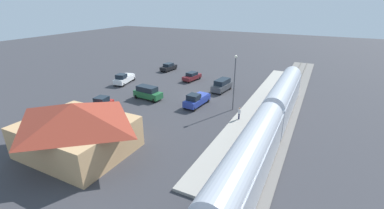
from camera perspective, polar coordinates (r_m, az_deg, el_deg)
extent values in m
plane|color=#38383D|center=(45.30, 1.51, 1.88)|extent=(200.00, 200.00, 0.00)
cube|color=slate|center=(41.67, 19.16, -1.08)|extent=(4.80, 70.00, 0.18)
cube|color=#59544C|center=(41.55, 20.16, -1.06)|extent=(0.10, 70.00, 0.12)
cube|color=#59544C|center=(41.69, 18.22, -0.72)|extent=(0.10, 70.00, 0.12)
cube|color=#A8A399|center=(42.24, 13.85, -0.08)|extent=(3.20, 46.00, 0.30)
cube|color=#ADB2BC|center=(39.67, 19.22, 0.97)|extent=(2.90, 17.61, 3.70)
cube|color=#19389E|center=(39.95, 17.11, 0.92)|extent=(0.04, 16.20, 0.36)
cylinder|color=#ADB2BC|center=(39.11, 19.54, 3.37)|extent=(2.75, 16.90, 2.76)
cube|color=#ADB2BC|center=(23.35, 12.03, -13.47)|extent=(2.90, 17.61, 3.70)
cube|color=#19389E|center=(23.83, 8.51, -13.28)|extent=(0.04, 16.20, 0.36)
cylinder|color=#ADB2BC|center=(22.40, 12.38, -9.81)|extent=(2.75, 16.90, 2.76)
cube|color=tan|center=(30.85, -23.71, -6.51)|extent=(10.82, 8.80, 3.55)
pyramid|color=maroon|center=(29.70, -24.53, -1.66)|extent=(11.62, 9.60, 2.13)
cube|color=#4C3323|center=(33.73, -17.88, -4.59)|extent=(1.10, 0.08, 2.10)
cylinder|color=#23284C|center=(36.20, 10.23, -2.55)|extent=(0.22, 0.22, 0.85)
cylinder|color=silver|center=(35.91, 10.31, -1.48)|extent=(0.36, 0.36, 0.62)
sphere|color=tan|center=(35.74, 10.35, -0.85)|extent=(0.24, 0.24, 0.24)
cube|color=#283D9E|center=(40.89, 1.10, 0.89)|extent=(2.39, 5.54, 0.92)
cube|color=#19232D|center=(39.75, 0.36, 1.62)|extent=(1.86, 1.86, 0.84)
cylinder|color=black|center=(38.94, 0.58, -0.95)|extent=(0.22, 0.76, 0.76)
cylinder|color=black|center=(39.78, -1.54, -0.44)|extent=(0.22, 0.76, 0.76)
cylinder|color=black|center=(42.42, 3.57, 0.98)|extent=(0.22, 0.76, 0.76)
cylinder|color=black|center=(43.19, 1.56, 1.40)|extent=(0.22, 0.76, 0.76)
cube|color=#283D9E|center=(41.46, 1.77, 2.01)|extent=(2.10, 3.11, 0.20)
cube|color=red|center=(40.59, -19.92, -0.64)|extent=(2.67, 5.62, 0.92)
cube|color=#19232D|center=(41.02, -19.21, 1.01)|extent=(1.94, 1.95, 0.84)
cylinder|color=black|center=(42.81, -19.00, -0.03)|extent=(0.22, 0.76, 0.76)
cylinder|color=black|center=(41.81, -17.13, -0.32)|extent=(0.22, 0.76, 0.76)
cylinder|color=black|center=(39.82, -22.69, -2.21)|extent=(0.22, 0.76, 0.76)
cylinder|color=black|center=(38.74, -20.77, -2.58)|extent=(0.22, 0.76, 0.76)
cube|color=red|center=(39.73, -20.85, -0.39)|extent=(2.25, 3.19, 0.20)
cube|color=black|center=(62.25, -5.15, 8.06)|extent=(2.23, 4.65, 0.76)
cube|color=#19232D|center=(62.08, -5.17, 8.69)|extent=(1.81, 2.30, 0.64)
cylinder|color=black|center=(64.12, -4.80, 8.13)|extent=(0.22, 0.68, 0.68)
cylinder|color=black|center=(63.20, -3.62, 7.96)|extent=(0.22, 0.68, 0.68)
cylinder|color=black|center=(61.52, -6.69, 7.47)|extent=(0.22, 0.68, 0.68)
cylinder|color=black|center=(60.56, -5.50, 7.29)|extent=(0.22, 0.68, 0.68)
cube|color=white|center=(53.82, -14.59, 5.37)|extent=(2.96, 5.68, 0.92)
cube|color=#19232D|center=(52.74, -15.23, 5.97)|extent=(2.02, 2.03, 0.84)
cylinder|color=black|center=(51.76, -14.89, 4.16)|extent=(0.22, 0.76, 0.76)
cylinder|color=black|center=(52.64, -16.51, 4.28)|extent=(0.22, 0.76, 0.76)
cylinder|color=black|center=(55.33, -12.68, 5.49)|extent=(0.22, 0.76, 0.76)
cylinder|color=black|center=(56.15, -14.24, 5.59)|extent=(0.22, 0.76, 0.76)
cube|color=white|center=(54.46, -14.16, 6.22)|extent=(2.40, 3.27, 0.20)
cube|color=maroon|center=(54.09, -0.03, 6.03)|extent=(2.53, 4.73, 0.76)
cube|color=#19232D|center=(53.90, -0.03, 6.75)|extent=(1.94, 2.39, 0.64)
cylinder|color=black|center=(55.97, 0.34, 6.17)|extent=(0.22, 0.68, 0.68)
cylinder|color=black|center=(55.09, 1.70, 5.91)|extent=(0.22, 0.68, 0.68)
cylinder|color=black|center=(53.35, -1.80, 5.37)|extent=(0.22, 0.68, 0.68)
cylinder|color=black|center=(52.43, -0.41, 5.08)|extent=(0.22, 0.68, 0.68)
cube|color=#236638|center=(44.23, -9.61, 2.23)|extent=(5.05, 2.37, 1.00)
cube|color=#19232D|center=(44.03, -9.83, 3.41)|extent=(3.57, 2.01, 0.88)
cylinder|color=black|center=(43.85, -6.95, 1.51)|extent=(0.22, 0.68, 0.68)
cylinder|color=black|center=(42.62, -8.39, 0.82)|extent=(0.22, 0.68, 0.68)
cylinder|color=black|center=(46.21, -10.66, 2.35)|extent=(0.22, 0.68, 0.68)
cylinder|color=black|center=(45.04, -12.11, 1.72)|extent=(0.22, 0.68, 0.68)
cube|color=#47494F|center=(47.76, 6.53, 3.87)|extent=(2.50, 5.09, 1.00)
cube|color=#19232D|center=(47.61, 6.66, 5.00)|extent=(2.10, 3.60, 0.88)
cylinder|color=black|center=(45.94, 6.37, 2.49)|extent=(0.22, 0.68, 0.68)
cylinder|color=black|center=(46.70, 4.49, 2.88)|extent=(0.22, 0.68, 0.68)
cylinder|color=black|center=(49.19, 8.41, 3.70)|extent=(0.22, 0.68, 0.68)
cylinder|color=black|center=(49.90, 6.62, 4.06)|extent=(0.22, 0.68, 0.68)
cylinder|color=#515156|center=(38.76, 9.21, 4.29)|extent=(0.16, 0.16, 7.91)
sphere|color=#EAE5C6|center=(37.74, 9.59, 10.29)|extent=(0.44, 0.44, 0.44)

